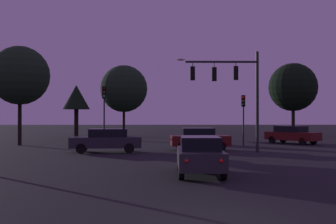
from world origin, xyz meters
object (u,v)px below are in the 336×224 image
tree_behind_sign (76,98)px  tree_right_cluster (293,87)px  traffic_light_corner_right (243,110)px  car_crossing_left (106,140)px  car_nearside_lane (200,155)px  traffic_signal_mast_arm (232,83)px  tree_left_far (124,89)px  car_crossing_right (200,139)px  tree_center_horizon (20,76)px  traffic_light_corner_left (104,104)px  car_far_lane (292,134)px

tree_behind_sign → tree_right_cluster: tree_right_cluster is taller
traffic_light_corner_right → car_crossing_left: size_ratio=0.85×
car_nearside_lane → car_crossing_left: 11.52m
tree_right_cluster → traffic_signal_mast_arm: bearing=-116.2°
tree_left_far → tree_right_cluster: bearing=5.2°
car_crossing_right → traffic_light_corner_right: bearing=45.5°
traffic_signal_mast_arm → car_crossing_right: bearing=141.6°
car_nearside_lane → tree_behind_sign: (-10.73, 29.65, 3.58)m
traffic_signal_mast_arm → tree_right_cluster: size_ratio=0.73×
traffic_light_corner_right → tree_center_horizon: 18.05m
traffic_signal_mast_arm → traffic_light_corner_left: 9.66m
traffic_light_corner_left → tree_behind_sign: bearing=108.3°
car_crossing_left → traffic_light_corner_left: bearing=99.5°
car_crossing_left → tree_center_horizon: 11.46m
car_nearside_lane → car_far_lane: size_ratio=0.92×
traffic_signal_mast_arm → tree_center_horizon: 17.34m
traffic_light_corner_right → tree_behind_sign: 20.93m
traffic_signal_mast_arm → tree_center_horizon: size_ratio=0.82×
tree_left_far → tree_right_cluster: (20.70, 1.87, 0.34)m
tree_left_far → tree_center_horizon: tree_left_far is taller
car_crossing_left → tree_left_far: (-0.75, 22.31, 4.79)m
car_far_lane → tree_left_far: tree_left_far is taller
traffic_light_corner_left → tree_center_horizon: (-7.15, 2.94, 2.40)m
traffic_light_corner_right → car_crossing_right: traffic_light_corner_right is taller
traffic_light_corner_left → car_crossing_left: (0.66, -3.93, -2.41)m
tree_right_cluster → tree_behind_sign: bearing=-169.2°
car_nearside_lane → car_crossing_right: same height
car_far_lane → tree_behind_sign: size_ratio=0.80×
car_crossing_right → tree_left_far: tree_left_far is taller
tree_behind_sign → tree_center_horizon: tree_center_horizon is taller
traffic_signal_mast_arm → car_crossing_left: size_ratio=1.39×
traffic_light_corner_right → tree_center_horizon: tree_center_horizon is taller
traffic_light_corner_left → tree_behind_sign: 16.21m
car_crossing_left → car_far_lane: bearing=29.2°
tree_behind_sign → tree_right_cluster: (25.69, 4.90, 1.56)m
tree_center_horizon → tree_right_cluster: size_ratio=0.90×
tree_left_far → tree_behind_sign: bearing=-148.7°
car_nearside_lane → tree_behind_sign: bearing=109.9°
traffic_light_corner_right → car_nearside_lane: bearing=-107.4°
traffic_signal_mast_arm → tree_right_cluster: 26.87m
traffic_light_corner_right → car_nearside_lane: (-4.98, -15.92, -2.04)m
traffic_signal_mast_arm → tree_behind_sign: traffic_signal_mast_arm is taller
traffic_light_corner_right → car_far_lane: 5.75m
tree_behind_sign → tree_left_far: size_ratio=0.69×
car_far_lane → tree_behind_sign: bearing=151.5°
car_crossing_left → tree_right_cluster: bearing=50.5°
traffic_signal_mast_arm → car_crossing_right: traffic_signal_mast_arm is taller
traffic_signal_mast_arm → tree_right_cluster: bearing=63.8°
car_crossing_right → tree_right_cluster: 26.91m
tree_behind_sign → tree_left_far: (4.98, 3.03, 1.21)m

